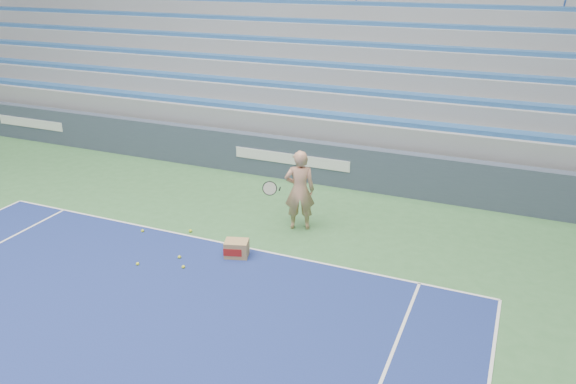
# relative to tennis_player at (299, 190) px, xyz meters

# --- Properties ---
(sponsor_barrier) EXTENTS (30.00, 0.32, 1.10)m
(sponsor_barrier) POSITION_rel_tennis_player_xyz_m (-1.26, 2.71, -0.33)
(sponsor_barrier) COLOR #384356
(sponsor_barrier) RESTS_ON ground
(bleachers) EXTENTS (31.00, 9.15, 7.30)m
(bleachers) POSITION_rel_tennis_player_xyz_m (-1.26, 8.43, 1.48)
(bleachers) COLOR gray
(bleachers) RESTS_ON ground
(tennis_player) EXTENTS (0.98, 0.93, 1.76)m
(tennis_player) POSITION_rel_tennis_player_xyz_m (0.00, 0.00, 0.00)
(tennis_player) COLOR tan
(tennis_player) RESTS_ON ground
(ball_box) EXTENTS (0.53, 0.46, 0.34)m
(ball_box) POSITION_rel_tennis_player_xyz_m (-0.64, -1.67, -0.71)
(ball_box) COLOR #AA8552
(ball_box) RESTS_ON ground
(tennis_ball_0) EXTENTS (0.07, 0.07, 0.07)m
(tennis_ball_0) POSITION_rel_tennis_player_xyz_m (-2.22, -2.72, -0.85)
(tennis_ball_0) COLOR #D2E02E
(tennis_ball_0) RESTS_ON ground
(tennis_ball_1) EXTENTS (0.07, 0.07, 0.07)m
(tennis_ball_1) POSITION_rel_tennis_player_xyz_m (-1.63, -2.18, -0.85)
(tennis_ball_1) COLOR #D2E02E
(tennis_ball_1) RESTS_ON ground
(tennis_ball_2) EXTENTS (0.07, 0.07, 0.07)m
(tennis_ball_2) POSITION_rel_tennis_player_xyz_m (-2.99, -1.51, -0.85)
(tennis_ball_2) COLOR #D2E02E
(tennis_ball_2) RESTS_ON ground
(tennis_ball_3) EXTENTS (0.07, 0.07, 0.07)m
(tennis_ball_3) POSITION_rel_tennis_player_xyz_m (-2.06, -1.11, -0.85)
(tennis_ball_3) COLOR #D2E02E
(tennis_ball_3) RESTS_ON ground
(tennis_ball_4) EXTENTS (0.07, 0.07, 0.07)m
(tennis_ball_4) POSITION_rel_tennis_player_xyz_m (-1.35, -2.48, -0.85)
(tennis_ball_4) COLOR #D2E02E
(tennis_ball_4) RESTS_ON ground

